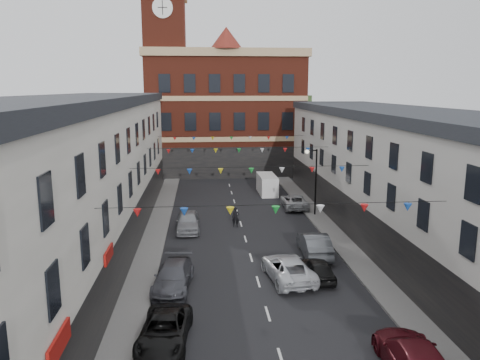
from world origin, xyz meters
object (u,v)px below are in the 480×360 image
object	(u,v)px
car_left_c	(164,330)
car_right_d	(318,269)
car_right_c	(414,359)
moving_car	(288,268)
car_left_e	(188,221)
car_right_e	(314,244)
car_left_d	(173,276)
street_lamp	(313,173)
white_van	(267,184)
pedestrian	(236,217)
car_right_f	(294,201)

from	to	relation	value
car_left_c	car_right_d	distance (m)	10.79
car_right_c	moving_car	distance (m)	10.40
car_left_c	car_left_e	bearing A→B (deg)	93.05
car_left_e	car_right_e	bearing A→B (deg)	-36.29
car_left_c	car_left_e	distance (m)	16.90
car_right_c	car_left_d	bearing A→B (deg)	-38.21
car_left_c	car_right_e	world-z (taller)	car_right_e
street_lamp	moving_car	xyz separation A→B (m)	(-4.75, -13.79, -3.20)
car_left_c	moving_car	bearing A→B (deg)	49.39
car_right_d	white_van	xyz separation A→B (m)	(0.20, 23.13, 0.38)
car_left_c	car_right_e	size ratio (longest dim) A/B	0.96
pedestrian	car_left_c	bearing A→B (deg)	-97.58
car_right_f	pedestrian	size ratio (longest dim) A/B	2.89
car_left_d	moving_car	bearing A→B (deg)	11.64
car_left_c	car_left_e	xyz separation A→B (m)	(0.60, 16.89, 0.14)
street_lamp	moving_car	world-z (taller)	street_lamp
street_lamp	moving_car	distance (m)	14.93
car_left_c	street_lamp	bearing A→B (deg)	65.61
street_lamp	car_right_e	world-z (taller)	street_lamp
car_right_c	moving_car	world-z (taller)	car_right_c
car_right_f	car_left_c	bearing A→B (deg)	67.08
car_right_c	pedestrian	world-z (taller)	pedestrian
car_right_c	car_left_c	bearing A→B (deg)	-13.52
car_left_c	car_right_d	world-z (taller)	car_left_c
white_van	car_right_e	bearing A→B (deg)	-89.15
car_left_c	car_right_e	xyz separation A→B (m)	(9.32, 10.52, 0.15)
car_right_c	car_right_e	size ratio (longest dim) A/B	1.11
car_left_e	car_right_d	xyz separation A→B (m)	(7.98, -10.34, -0.14)
car_right_e	car_left_d	bearing A→B (deg)	28.58
car_left_e	car_right_c	distance (m)	22.24
car_left_c	pedestrian	xyz separation A→B (m)	(4.48, 17.59, 0.18)
car_right_d	car_right_e	size ratio (longest dim) A/B	0.77
car_right_d	car_right_f	bearing A→B (deg)	-97.77
street_lamp	white_van	bearing A→B (deg)	106.51
car_left_d	car_left_e	xyz separation A→B (m)	(0.54, 10.96, 0.07)
white_van	car_left_d	bearing A→B (deg)	-110.94
car_right_c	car_right_e	distance (m)	13.82
car_right_e	white_van	world-z (taller)	white_van
car_left_d	car_right_c	world-z (taller)	car_right_c
street_lamp	car_left_c	xyz separation A→B (m)	(-11.53, -20.40, -3.26)
car_left_c	car_right_f	xyz separation A→B (m)	(10.48, 23.28, 0.02)
car_left_e	car_right_c	xyz separation A→B (m)	(9.36, -20.17, 0.00)
car_left_d	pedestrian	xyz separation A→B (m)	(4.42, 11.66, 0.12)
car_left_e	white_van	bearing A→B (deg)	57.24
car_left_d	car_right_d	size ratio (longest dim) A/B	1.31
car_right_f	car_right_c	bearing A→B (deg)	90.19
car_right_c	car_right_d	bearing A→B (deg)	-77.29
street_lamp	car_right_c	distance (m)	23.94
car_right_e	car_left_e	bearing A→B (deg)	-33.92
street_lamp	car_left_e	world-z (taller)	street_lamp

